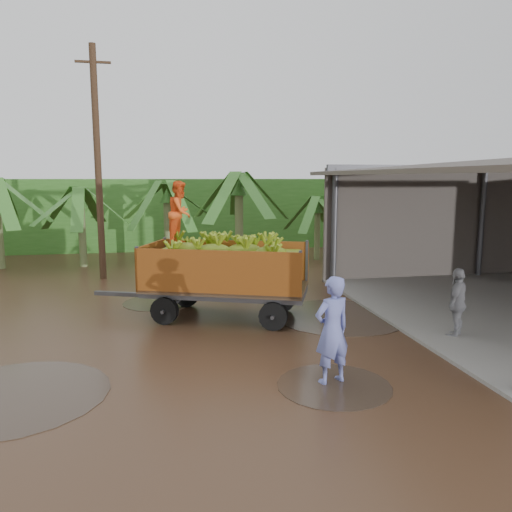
% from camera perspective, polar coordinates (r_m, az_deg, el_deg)
% --- Properties ---
extents(ground, '(100.00, 100.00, 0.00)m').
position_cam_1_polar(ground, '(11.35, -7.33, -9.98)').
color(ground, black).
rests_on(ground, ground).
extents(hedge_north, '(22.00, 3.00, 3.60)m').
position_cam_1_polar(hedge_north, '(26.83, -13.82, 4.70)').
color(hedge_north, '#2D661E').
rests_on(hedge_north, ground).
extents(banana_trailer, '(5.81, 3.39, 3.59)m').
position_cam_1_polar(banana_trailer, '(13.07, -3.63, -1.55)').
color(banana_trailer, '#AE5A18').
rests_on(banana_trailer, ground).
extents(man_blue, '(0.82, 0.66, 1.96)m').
position_cam_1_polar(man_blue, '(9.08, 8.68, -8.37)').
color(man_blue, '#6770BD').
rests_on(man_blue, ground).
extents(man_grey, '(0.99, 0.94, 1.65)m').
position_cam_1_polar(man_grey, '(12.35, 22.03, -5.03)').
color(man_grey, gray).
rests_on(man_grey, ground).
extents(utility_pole, '(1.20, 0.24, 8.21)m').
position_cam_1_polar(utility_pole, '(18.81, -17.63, 10.05)').
color(utility_pole, '#47301E').
rests_on(utility_pole, ground).
extents(banana_plants, '(24.80, 20.25, 3.98)m').
position_cam_1_polar(banana_plants, '(18.00, -24.87, 2.04)').
color(banana_plants, '#2D661E').
rests_on(banana_plants, ground).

